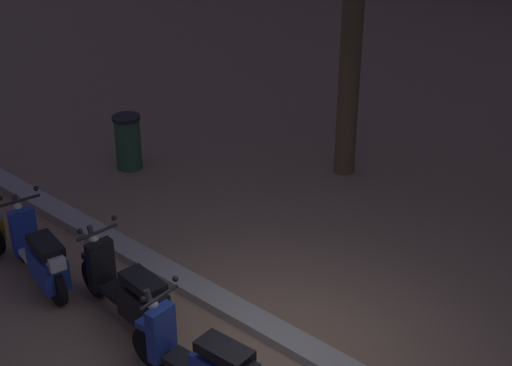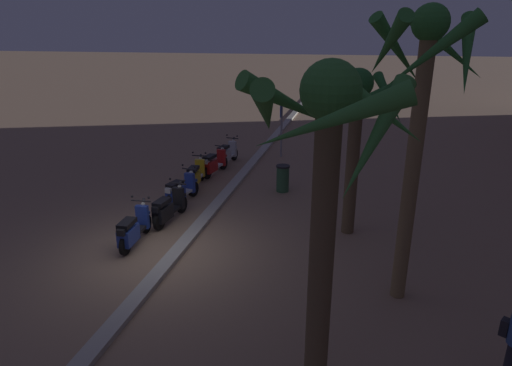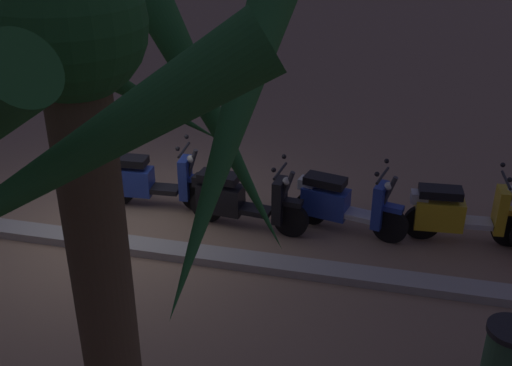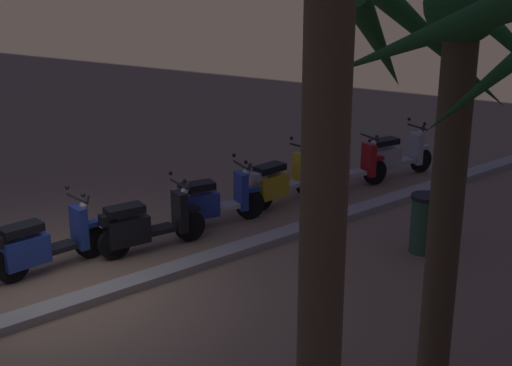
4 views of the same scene
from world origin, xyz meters
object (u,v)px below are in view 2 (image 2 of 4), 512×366
object	(u,v)px
crossing_sign	(281,124)
palm_tree_far_corner	(422,89)
scooter_blue_second_in_line	(180,191)
scooter_yellow_mid_front	(196,175)
scooter_silver_last_in_row	(227,154)
litter_bin	(283,178)
scooter_black_gap_after_mid	(168,208)
scooter_red_tail_end	(214,164)
scooter_blue_mid_centre	(133,230)
palm_tree_mid_walkway	(357,113)
palm_tree_by_mall_entrance	(326,161)

from	to	relation	value
crossing_sign	palm_tree_far_corner	xyz separation A→B (m)	(10.20, 4.36, 2.86)
scooter_blue_second_in_line	scooter_yellow_mid_front	bearing A→B (deg)	-177.18
scooter_silver_last_in_row	litter_bin	xyz separation A→B (m)	(2.65, 2.86, 0.02)
scooter_silver_last_in_row	scooter_black_gap_after_mid	xyz separation A→B (m)	(6.07, 0.05, -0.01)
scooter_black_gap_after_mid	scooter_red_tail_end	bearing A→B (deg)	-178.37
scooter_blue_mid_centre	palm_tree_mid_walkway	distance (m)	6.57
scooter_red_tail_end	litter_bin	xyz separation A→B (m)	(1.19, 2.94, 0.02)
scooter_black_gap_after_mid	scooter_blue_mid_centre	size ratio (longest dim) A/B	1.02
crossing_sign	litter_bin	bearing A→B (deg)	11.05
palm_tree_by_mall_entrance	litter_bin	distance (m)	9.65
crossing_sign	palm_tree_by_mall_entrance	size ratio (longest dim) A/B	0.47
scooter_red_tail_end	palm_tree_far_corner	world-z (taller)	palm_tree_far_corner
scooter_silver_last_in_row	palm_tree_mid_walkway	size ratio (longest dim) A/B	0.39
scooter_blue_second_in_line	litter_bin	bearing A→B (deg)	122.10
scooter_red_tail_end	scooter_yellow_mid_front	bearing A→B (deg)	-7.36
scooter_yellow_mid_front	palm_tree_far_corner	size ratio (longest dim) A/B	0.30
scooter_yellow_mid_front	palm_tree_by_mall_entrance	distance (m)	10.54
litter_bin	palm_tree_mid_walkway	bearing A→B (deg)	40.08
palm_tree_by_mall_entrance	palm_tree_mid_walkway	distance (m)	6.03
scooter_red_tail_end	palm_tree_far_corner	bearing A→B (deg)	42.70
scooter_silver_last_in_row	palm_tree_mid_walkway	world-z (taller)	palm_tree_mid_walkway
scooter_blue_second_in_line	litter_bin	world-z (taller)	scooter_blue_second_in_line
crossing_sign	litter_bin	world-z (taller)	crossing_sign
scooter_yellow_mid_front	scooter_black_gap_after_mid	distance (m)	3.16
scooter_black_gap_after_mid	palm_tree_mid_walkway	world-z (taller)	palm_tree_mid_walkway
palm_tree_mid_walkway	crossing_sign	bearing A→B (deg)	-155.87
scooter_red_tail_end	scooter_yellow_mid_front	world-z (taller)	scooter_yellow_mid_front
scooter_blue_second_in_line	crossing_sign	world-z (taller)	crossing_sign
scooter_silver_last_in_row	palm_tree_by_mall_entrance	bearing A→B (deg)	23.08
palm_tree_mid_walkway	palm_tree_far_corner	size ratio (longest dim) A/B	0.77
scooter_blue_second_in_line	scooter_blue_mid_centre	distance (m)	3.06
scooter_blue_second_in_line	palm_tree_by_mall_entrance	xyz separation A→B (m)	(6.93, 5.09, 3.32)
scooter_blue_mid_centre	palm_tree_far_corner	world-z (taller)	palm_tree_far_corner
scooter_red_tail_end	palm_tree_mid_walkway	distance (m)	7.28
crossing_sign	palm_tree_far_corner	size ratio (longest dim) A/B	0.41
scooter_red_tail_end	scooter_black_gap_after_mid	distance (m)	4.61
crossing_sign	scooter_blue_second_in_line	bearing A→B (deg)	-19.05
scooter_yellow_mid_front	crossing_sign	world-z (taller)	crossing_sign
scooter_red_tail_end	scooter_black_gap_after_mid	size ratio (longest dim) A/B	0.99
scooter_red_tail_end	scooter_black_gap_after_mid	bearing A→B (deg)	1.63
scooter_yellow_mid_front	crossing_sign	bearing A→B (deg)	154.23
crossing_sign	palm_tree_by_mall_entrance	bearing A→B (deg)	12.34
scooter_blue_mid_centre	scooter_red_tail_end	bearing A→B (deg)	178.47
palm_tree_by_mall_entrance	palm_tree_mid_walkway	world-z (taller)	palm_tree_by_mall_entrance
scooter_blue_mid_centre	litter_bin	xyz separation A→B (m)	(-4.97, 3.10, 0.03)
scooter_red_tail_end	crossing_sign	world-z (taller)	crossing_sign
scooter_blue_mid_centre	palm_tree_mid_walkway	size ratio (longest dim) A/B	0.40
palm_tree_far_corner	litter_bin	xyz separation A→B (m)	(-5.78, -3.50, -3.88)
scooter_yellow_mid_front	scooter_blue_second_in_line	xyz separation A→B (m)	(1.64, 0.08, -0.00)
scooter_silver_last_in_row	scooter_yellow_mid_front	world-z (taller)	same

